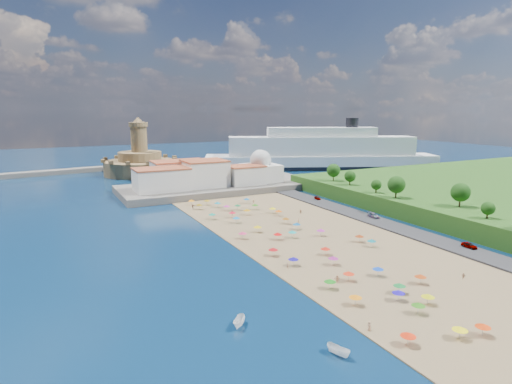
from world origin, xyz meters
TOP-DOWN VIEW (x-y plane):
  - ground at (0.00, 0.00)m, footprint 700.00×700.00m
  - terrace at (10.00, 73.00)m, footprint 90.00×36.00m
  - jetty at (-12.00, 108.00)m, footprint 18.00×70.00m
  - waterfront_buildings at (-3.05, 73.64)m, footprint 57.00×29.00m
  - domed_building at (30.00, 71.00)m, footprint 16.00×16.00m
  - fortress at (-12.00, 138.00)m, footprint 40.00×40.00m
  - cruise_ship at (93.65, 111.34)m, footprint 139.93×77.36m
  - beach_parasols at (-2.28, -8.13)m, footprint 31.18×116.98m
  - beachgoers at (0.14, 0.86)m, footprint 35.06×99.01m
  - moored_boats at (-30.45, -52.09)m, footprint 12.97×19.22m
  - parked_cars at (36.00, -3.48)m, footprint 2.50×72.97m
  - hillside_trees at (49.99, -6.44)m, footprint 14.53×106.26m

SIDE VIEW (x-z plane):
  - ground at x=0.00m, z-range 0.00..0.00m
  - moored_boats at x=-30.45m, z-range -0.01..1.64m
  - beachgoers at x=0.14m, z-range 0.18..2.03m
  - jetty at x=-12.00m, z-range 0.00..2.40m
  - parked_cars at x=36.00m, z-range 0.68..2.13m
  - terrace at x=10.00m, z-range 0.00..3.00m
  - beach_parasols at x=-2.28m, z-range 1.05..3.25m
  - fortress at x=-12.00m, z-range -9.52..22.88m
  - waterfront_buildings at x=-3.05m, z-range 2.38..13.38m
  - domed_building at x=30.00m, z-range 1.47..16.47m
  - cruise_ship at x=93.65m, z-range -6.39..24.96m
  - hillside_trees at x=49.99m, z-range 6.34..14.13m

